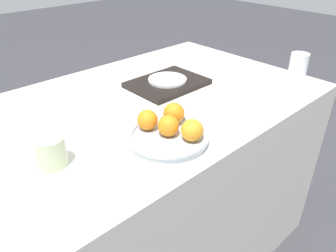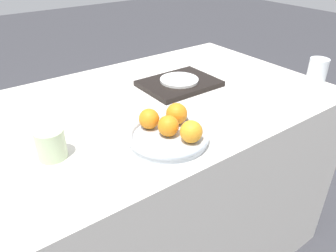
{
  "view_description": "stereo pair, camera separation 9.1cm",
  "coord_description": "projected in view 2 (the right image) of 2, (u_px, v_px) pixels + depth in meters",
  "views": [
    {
      "loc": [
        -0.52,
        -0.83,
        1.29
      ],
      "look_at": [
        0.01,
        -0.25,
        0.83
      ],
      "focal_mm": 35.0,
      "sensor_mm": 36.0,
      "label": 1
    },
    {
      "loc": [
        -0.45,
        -0.89,
        1.29
      ],
      "look_at": [
        0.01,
        -0.25,
        0.83
      ],
      "focal_mm": 35.0,
      "sensor_mm": 36.0,
      "label": 2
    }
  ],
  "objects": [
    {
      "name": "table",
      "position": [
        128.0,
        196.0,
        1.3
      ],
      "size": [
        1.57,
        0.82,
        0.78
      ],
      "color": "silver",
      "rests_on": "ground_plane"
    },
    {
      "name": "side_plate",
      "position": [
        179.0,
        80.0,
        1.27
      ],
      "size": [
        0.15,
        0.15,
        0.01
      ],
      "color": "silver",
      "rests_on": "serving_tray"
    },
    {
      "name": "serving_tray",
      "position": [
        179.0,
        84.0,
        1.27
      ],
      "size": [
        0.28,
        0.22,
        0.02
      ],
      "color": "black",
      "rests_on": "table"
    },
    {
      "name": "orange_0",
      "position": [
        168.0,
        126.0,
        0.91
      ],
      "size": [
        0.06,
        0.06,
        0.06
      ],
      "color": "orange",
      "rests_on": "fruit_platter"
    },
    {
      "name": "orange_1",
      "position": [
        149.0,
        119.0,
        0.95
      ],
      "size": [
        0.06,
        0.06,
        0.06
      ],
      "color": "orange",
      "rests_on": "fruit_platter"
    },
    {
      "name": "cup_1",
      "position": [
        51.0,
        144.0,
        0.85
      ],
      "size": [
        0.08,
        0.08,
        0.08
      ],
      "color": "#B7CC9E",
      "rests_on": "table"
    },
    {
      "name": "orange_3",
      "position": [
        177.0,
        114.0,
        0.97
      ],
      "size": [
        0.06,
        0.06,
        0.06
      ],
      "color": "orange",
      "rests_on": "fruit_platter"
    },
    {
      "name": "napkin",
      "position": [
        299.0,
        96.0,
        1.19
      ],
      "size": [
        0.11,
        0.13,
        0.01
      ],
      "color": "white",
      "rests_on": "table"
    },
    {
      "name": "fruit_platter",
      "position": [
        168.0,
        137.0,
        0.93
      ],
      "size": [
        0.23,
        0.23,
        0.03
      ],
      "color": "#B2BCC6",
      "rests_on": "table"
    },
    {
      "name": "water_glass",
      "position": [
        317.0,
        72.0,
        1.27
      ],
      "size": [
        0.07,
        0.07,
        0.1
      ],
      "color": "silver",
      "rests_on": "table"
    },
    {
      "name": "orange_2",
      "position": [
        191.0,
        132.0,
        0.88
      ],
      "size": [
        0.06,
        0.06,
        0.06
      ],
      "color": "orange",
      "rests_on": "fruit_platter"
    }
  ]
}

